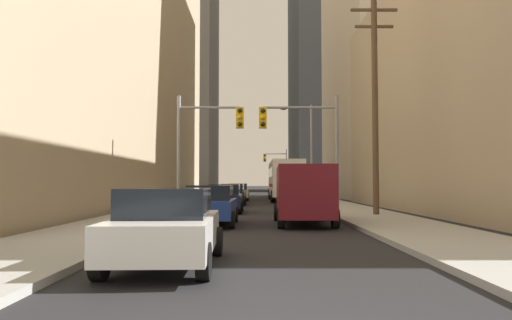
% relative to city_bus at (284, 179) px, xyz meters
% --- Properties ---
extents(sidewalk_left, '(3.51, 160.00, 0.15)m').
position_rel_city_bus_xyz_m(sidewalk_left, '(-7.55, 13.17, -1.85)').
color(sidewalk_left, '#9E9E99').
rests_on(sidewalk_left, ground).
extents(sidewalk_right, '(3.51, 160.00, 0.15)m').
position_rel_city_bus_xyz_m(sidewalk_right, '(2.72, 13.17, -1.85)').
color(sidewalk_right, '#9E9E99').
rests_on(sidewalk_right, ground).
extents(city_bus, '(2.67, 11.51, 3.40)m').
position_rel_city_bus_xyz_m(city_bus, '(0.00, 0.00, 0.00)').
color(city_bus, silver).
rests_on(city_bus, ground).
extents(cargo_van_maroon, '(2.16, 5.27, 2.26)m').
position_rel_city_bus_xyz_m(cargo_van_maroon, '(-0.67, -22.69, -0.64)').
color(cargo_van_maroon, maroon).
rests_on(cargo_van_maroon, ground).
extents(sedan_white, '(1.95, 4.25, 1.52)m').
position_rel_city_bus_xyz_m(sedan_white, '(-4.24, -31.89, -1.16)').
color(sedan_white, white).
rests_on(sedan_white, ground).
extents(sedan_blue, '(1.95, 4.23, 1.52)m').
position_rel_city_bus_xyz_m(sedan_blue, '(-4.23, -23.08, -1.16)').
color(sedan_blue, navy).
rests_on(sedan_blue, ground).
extents(sedan_navy, '(1.95, 4.20, 1.52)m').
position_rel_city_bus_xyz_m(sedan_navy, '(-4.19, -15.62, -1.16)').
color(sedan_navy, '#141E4C').
rests_on(sedan_navy, ground).
extents(sedan_black, '(1.95, 4.24, 1.52)m').
position_rel_city_bus_xyz_m(sedan_black, '(-4.20, -7.18, -1.16)').
color(sedan_black, black).
rests_on(sedan_black, ground).
extents(sedan_beige, '(1.96, 4.26, 1.52)m').
position_rel_city_bus_xyz_m(sedan_beige, '(-4.13, 1.30, -1.16)').
color(sedan_beige, '#C6B793').
rests_on(sedan_beige, ground).
extents(traffic_signal_near_left, '(3.36, 0.44, 6.00)m').
position_rel_city_bus_xyz_m(traffic_signal_near_left, '(-4.98, -17.44, 2.09)').
color(traffic_signal_near_left, gray).
rests_on(traffic_signal_near_left, ground).
extents(traffic_signal_near_right, '(4.01, 0.44, 6.00)m').
position_rel_city_bus_xyz_m(traffic_signal_near_right, '(-0.15, -17.44, 2.12)').
color(traffic_signal_near_right, gray).
rests_on(traffic_signal_near_right, ground).
extents(traffic_signal_far_right, '(3.18, 0.44, 6.00)m').
position_rel_city_bus_xyz_m(traffic_signal_far_right, '(0.23, 21.50, 2.08)').
color(traffic_signal_far_right, gray).
rests_on(traffic_signal_far_right, ground).
extents(utility_pole_right, '(2.20, 0.28, 10.38)m').
position_rel_city_bus_xyz_m(utility_pole_right, '(3.07, -19.11, 3.54)').
color(utility_pole_right, brown).
rests_on(utility_pole_right, ground).
extents(street_lamp_right, '(2.45, 0.32, 7.50)m').
position_rel_city_bus_xyz_m(street_lamp_right, '(1.27, -5.57, 2.62)').
color(street_lamp_right, gray).
rests_on(street_lamp_right, ground).
extents(building_left_mid_office, '(14.54, 26.80, 35.68)m').
position_rel_city_bus_xyz_m(building_left_mid_office, '(-17.33, 8.23, 15.91)').
color(building_left_mid_office, tan).
rests_on(building_left_mid_office, ground).
extents(building_left_far_tower, '(23.65, 22.09, 45.10)m').
position_rel_city_bus_xyz_m(building_left_far_tower, '(-22.62, 52.52, 20.62)').
color(building_left_far_tower, gray).
rests_on(building_left_far_tower, ground).
extents(building_right_mid_block, '(24.13, 22.22, 32.66)m').
position_rel_city_bus_xyz_m(building_right_mid_block, '(17.91, 7.35, 14.40)').
color(building_right_mid_block, '#B7A893').
rests_on(building_right_mid_block, ground).
extents(building_right_far_highrise, '(24.79, 27.37, 60.32)m').
position_rel_city_bus_xyz_m(building_right_far_highrise, '(17.27, 53.10, 28.23)').
color(building_right_far_highrise, '#4C515B').
rests_on(building_right_far_highrise, ground).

